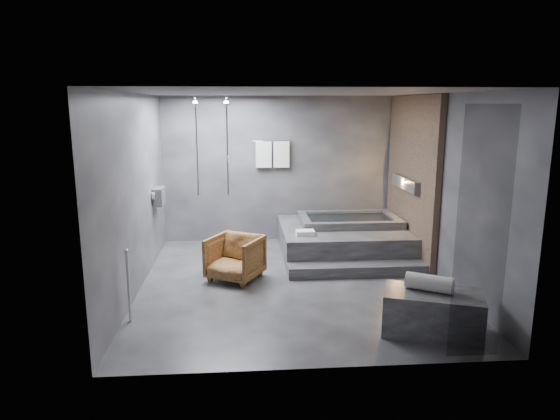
{
  "coord_description": "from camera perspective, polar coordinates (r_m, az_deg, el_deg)",
  "views": [
    {
      "loc": [
        -0.74,
        -7.1,
        2.65
      ],
      "look_at": [
        -0.17,
        0.3,
        1.06
      ],
      "focal_mm": 32.0,
      "sensor_mm": 36.0,
      "label": 1
    }
  ],
  "objects": [
    {
      "name": "tub_deck",
      "position": [
        9.06,
        7.16,
        -3.4
      ],
      "size": [
        2.2,
        2.0,
        0.5
      ],
      "primitive_type": "cube",
      "color": "#2D2D2F",
      "rests_on": "ground"
    },
    {
      "name": "driftwood_chair",
      "position": [
        7.69,
        -5.17,
        -5.46
      ],
      "size": [
        1.0,
        1.01,
        0.68
      ],
      "primitive_type": "imported",
      "rotation": [
        0.0,
        0.0,
        -0.5
      ],
      "color": "#4B2C12",
      "rests_on": "ground"
    },
    {
      "name": "deck_towel",
      "position": [
        8.34,
        2.9,
        -2.62
      ],
      "size": [
        0.3,
        0.22,
        0.08
      ],
      "primitive_type": "cube",
      "rotation": [
        0.0,
        0.0,
        -0.0
      ],
      "color": "white",
      "rests_on": "tub_deck"
    },
    {
      "name": "concrete_bench",
      "position": [
        6.23,
        17.0,
        -11.16
      ],
      "size": [
        1.26,
        0.96,
        0.5
      ],
      "primitive_type": "cube",
      "rotation": [
        0.0,
        0.0,
        -0.35
      ],
      "color": "#313134",
      "rests_on": "ground"
    },
    {
      "name": "rolled_towel",
      "position": [
        6.14,
        16.71,
        -7.98
      ],
      "size": [
        0.56,
        0.45,
        0.19
      ],
      "primitive_type": "cylinder",
      "rotation": [
        0.0,
        1.57,
        -0.54
      ],
      "color": "white",
      "rests_on": "concrete_bench"
    },
    {
      "name": "room",
      "position": [
        7.49,
        4.37,
        4.97
      ],
      "size": [
        5.0,
        5.04,
        2.82
      ],
      "color": "#28292B",
      "rests_on": "ground"
    },
    {
      "name": "tub_step",
      "position": [
        8.01,
        8.81,
        -6.74
      ],
      "size": [
        2.2,
        0.36,
        0.18
      ],
      "primitive_type": "cube",
      "color": "#2D2D2F",
      "rests_on": "ground"
    }
  ]
}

